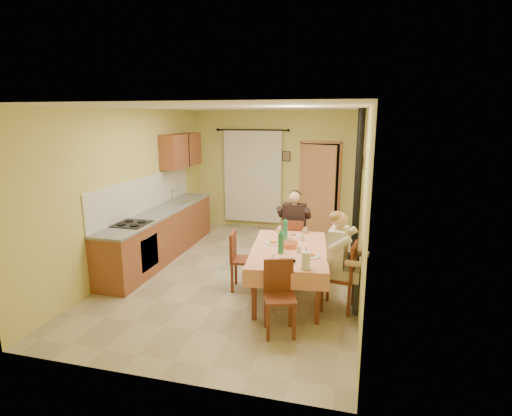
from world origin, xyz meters
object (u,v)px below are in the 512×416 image
(chair_right, at_px, (339,290))
(man_right, at_px, (340,250))
(chair_far, at_px, (293,253))
(chair_left, at_px, (243,271))
(dining_table, at_px, (289,272))
(stove_flue, at_px, (356,214))
(chair_near, at_px, (279,312))
(man_far, at_px, (294,221))

(chair_right, distance_m, man_right, 0.59)
(chair_far, bearing_deg, chair_left, -122.54)
(dining_table, xyz_separation_m, chair_right, (0.76, -0.24, -0.09))
(dining_table, bearing_deg, man_right, -24.33)
(chair_right, distance_m, stove_flue, 1.72)
(chair_near, distance_m, chair_left, 1.42)
(stove_flue, bearing_deg, man_right, -96.96)
(chair_far, relative_size, chair_near, 1.00)
(chair_far, relative_size, stove_flue, 0.33)
(man_right, bearing_deg, dining_table, 80.25)
(chair_left, bearing_deg, chair_right, 71.69)
(dining_table, height_order, man_far, man_far)
(dining_table, xyz_separation_m, chair_left, (-0.74, 0.08, -0.09))
(chair_far, height_order, man_right, man_right)
(chair_far, bearing_deg, stove_flue, 9.25)
(chair_right, bearing_deg, chair_left, 85.95)
(chair_right, distance_m, man_far, 1.72)
(chair_right, bearing_deg, chair_far, 40.60)
(chair_near, relative_size, man_right, 0.67)
(dining_table, distance_m, man_right, 0.93)
(dining_table, bearing_deg, chair_far, 88.90)
(chair_far, height_order, man_far, man_far)
(chair_left, relative_size, man_far, 0.67)
(chair_right, bearing_deg, stove_flue, 1.39)
(chair_right, xyz_separation_m, stove_flue, (0.17, 1.55, 0.73))
(chair_near, bearing_deg, dining_table, -104.09)
(man_right, xyz_separation_m, stove_flue, (0.19, 1.55, 0.15))
(dining_table, height_order, man_right, man_right)
(chair_near, height_order, chair_left, same)
(dining_table, distance_m, stove_flue, 1.73)
(man_right, bearing_deg, chair_near, 149.33)
(chair_left, xyz_separation_m, stove_flue, (1.67, 1.23, 0.74))
(chair_left, bearing_deg, man_right, 71.65)
(dining_table, relative_size, chair_left, 2.11)
(chair_far, relative_size, chair_left, 1.00)
(man_far, bearing_deg, man_right, -59.18)
(dining_table, relative_size, chair_far, 2.12)
(chair_left, distance_m, man_far, 1.36)
(chair_right, bearing_deg, man_right, 90.00)
(chair_far, xyz_separation_m, stove_flue, (1.05, 0.20, 0.74))
(chair_near, xyz_separation_m, chair_left, (-0.81, 1.16, 0.00))
(chair_far, height_order, stove_flue, stove_flue)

